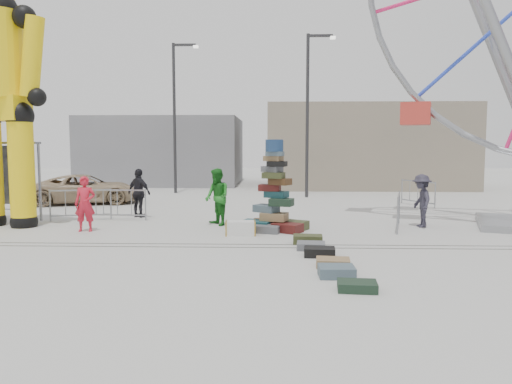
{
  "coord_description": "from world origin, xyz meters",
  "views": [
    {
      "loc": [
        1.31,
        -11.91,
        2.61
      ],
      "look_at": [
        0.83,
        2.28,
        1.27
      ],
      "focal_mm": 35.0,
      "sensor_mm": 36.0,
      "label": 1
    }
  ],
  "objects_px": {
    "suitcase_tower": "(275,205)",
    "pedestrian_red": "(85,204)",
    "barricade_wheel_front": "(398,212)",
    "pedestrian_grey": "(421,201)",
    "pedestrian_green": "(217,197)",
    "parked_suv": "(86,189)",
    "crash_test_dummy": "(2,90)",
    "barricade_dummy_b": "(81,205)",
    "lamp_post_right": "(309,107)",
    "barricade_wheel_back": "(418,193)",
    "barricade_dummy_c": "(117,204)",
    "steamer_trunk": "(240,228)",
    "lamp_post_left": "(176,110)",
    "pedestrian_black": "(139,193)"
  },
  "relations": [
    {
      "from": "crash_test_dummy",
      "to": "barricade_dummy_b",
      "type": "xyz_separation_m",
      "value": [
        1.87,
        1.34,
        -3.77
      ]
    },
    {
      "from": "pedestrian_black",
      "to": "lamp_post_left",
      "type": "bearing_deg",
      "value": -57.9
    },
    {
      "from": "pedestrian_red",
      "to": "steamer_trunk",
      "type": "bearing_deg",
      "value": -12.27
    },
    {
      "from": "lamp_post_right",
      "to": "barricade_wheel_back",
      "type": "height_order",
      "value": "lamp_post_right"
    },
    {
      "from": "pedestrian_red",
      "to": "parked_suv",
      "type": "relative_size",
      "value": 0.36
    },
    {
      "from": "lamp_post_right",
      "to": "barricade_wheel_back",
      "type": "bearing_deg",
      "value": -36.77
    },
    {
      "from": "pedestrian_red",
      "to": "pedestrian_green",
      "type": "bearing_deg",
      "value": 11.52
    },
    {
      "from": "lamp_post_right",
      "to": "barricade_wheel_front",
      "type": "height_order",
      "value": "lamp_post_right"
    },
    {
      "from": "lamp_post_left",
      "to": "pedestrian_red",
      "type": "relative_size",
      "value": 4.77
    },
    {
      "from": "lamp_post_left",
      "to": "pedestrian_grey",
      "type": "height_order",
      "value": "lamp_post_left"
    },
    {
      "from": "pedestrian_green",
      "to": "pedestrian_black",
      "type": "xyz_separation_m",
      "value": [
        -3.02,
        1.73,
        -0.05
      ]
    },
    {
      "from": "lamp_post_left",
      "to": "parked_suv",
      "type": "distance_m",
      "value": 7.06
    },
    {
      "from": "steamer_trunk",
      "to": "pedestrian_red",
      "type": "bearing_deg",
      "value": 170.46
    },
    {
      "from": "crash_test_dummy",
      "to": "pedestrian_green",
      "type": "bearing_deg",
      "value": 16.08
    },
    {
      "from": "barricade_wheel_back",
      "to": "crash_test_dummy",
      "type": "bearing_deg",
      "value": -94.88
    },
    {
      "from": "lamp_post_right",
      "to": "pedestrian_black",
      "type": "distance_m",
      "value": 10.39
    },
    {
      "from": "barricade_dummy_c",
      "to": "pedestrian_green",
      "type": "bearing_deg",
      "value": -12.89
    },
    {
      "from": "pedestrian_red",
      "to": "pedestrian_black",
      "type": "bearing_deg",
      "value": 67.66
    },
    {
      "from": "suitcase_tower",
      "to": "pedestrian_black",
      "type": "distance_m",
      "value": 5.51
    },
    {
      "from": "lamp_post_left",
      "to": "pedestrian_green",
      "type": "bearing_deg",
      "value": -72.61
    },
    {
      "from": "lamp_post_left",
      "to": "barricade_dummy_c",
      "type": "bearing_deg",
      "value": -91.08
    },
    {
      "from": "lamp_post_left",
      "to": "suitcase_tower",
      "type": "bearing_deg",
      "value": -65.74
    },
    {
      "from": "lamp_post_left",
      "to": "parked_suv",
      "type": "height_order",
      "value": "lamp_post_left"
    },
    {
      "from": "crash_test_dummy",
      "to": "barricade_dummy_b",
      "type": "height_order",
      "value": "crash_test_dummy"
    },
    {
      "from": "barricade_wheel_front",
      "to": "lamp_post_right",
      "type": "bearing_deg",
      "value": 27.92
    },
    {
      "from": "suitcase_tower",
      "to": "barricade_dummy_c",
      "type": "xyz_separation_m",
      "value": [
        -5.46,
        1.81,
        -0.23
      ]
    },
    {
      "from": "crash_test_dummy",
      "to": "barricade_dummy_c",
      "type": "distance_m",
      "value": 5.1
    },
    {
      "from": "barricade_dummy_b",
      "to": "pedestrian_red",
      "type": "relative_size",
      "value": 1.19
    },
    {
      "from": "barricade_dummy_b",
      "to": "pedestrian_red",
      "type": "xyz_separation_m",
      "value": [
        1.0,
        -2.21,
        0.29
      ]
    },
    {
      "from": "barricade_wheel_front",
      "to": "pedestrian_grey",
      "type": "xyz_separation_m",
      "value": [
        0.82,
        0.42,
        0.29
      ]
    },
    {
      "from": "suitcase_tower",
      "to": "parked_suv",
      "type": "height_order",
      "value": "suitcase_tower"
    },
    {
      "from": "pedestrian_red",
      "to": "barricade_wheel_back",
      "type": "bearing_deg",
      "value": 23.02
    },
    {
      "from": "steamer_trunk",
      "to": "pedestrian_grey",
      "type": "bearing_deg",
      "value": 11.9
    },
    {
      "from": "barricade_dummy_c",
      "to": "suitcase_tower",
      "type": "bearing_deg",
      "value": -15.69
    },
    {
      "from": "barricade_wheel_back",
      "to": "pedestrian_red",
      "type": "height_order",
      "value": "pedestrian_red"
    },
    {
      "from": "pedestrian_red",
      "to": "parked_suv",
      "type": "xyz_separation_m",
      "value": [
        -2.66,
        7.11,
        -0.19
      ]
    },
    {
      "from": "pedestrian_red",
      "to": "barricade_dummy_b",
      "type": "bearing_deg",
      "value": 107.51
    },
    {
      "from": "barricade_dummy_b",
      "to": "parked_suv",
      "type": "xyz_separation_m",
      "value": [
        -1.67,
        4.9,
        0.1
      ]
    },
    {
      "from": "pedestrian_grey",
      "to": "parked_suv",
      "type": "height_order",
      "value": "pedestrian_grey"
    },
    {
      "from": "barricade_dummy_b",
      "to": "pedestrian_green",
      "type": "bearing_deg",
      "value": -26.84
    },
    {
      "from": "suitcase_tower",
      "to": "pedestrian_red",
      "type": "height_order",
      "value": "suitcase_tower"
    },
    {
      "from": "parked_suv",
      "to": "barricade_dummy_b",
      "type": "bearing_deg",
      "value": -175.82
    },
    {
      "from": "suitcase_tower",
      "to": "barricade_dummy_c",
      "type": "relative_size",
      "value": 1.39
    },
    {
      "from": "suitcase_tower",
      "to": "pedestrian_grey",
      "type": "distance_m",
      "value": 4.73
    },
    {
      "from": "pedestrian_green",
      "to": "steamer_trunk",
      "type": "bearing_deg",
      "value": -6.54
    },
    {
      "from": "crash_test_dummy",
      "to": "lamp_post_left",
      "type": "bearing_deg",
      "value": 86.26
    },
    {
      "from": "pedestrian_black",
      "to": "pedestrian_grey",
      "type": "relative_size",
      "value": 1.04
    },
    {
      "from": "lamp_post_right",
      "to": "pedestrian_red",
      "type": "height_order",
      "value": "lamp_post_right"
    },
    {
      "from": "barricade_wheel_front",
      "to": "suitcase_tower",
      "type": "bearing_deg",
      "value": 109.38
    },
    {
      "from": "pedestrian_green",
      "to": "suitcase_tower",
      "type": "bearing_deg",
      "value": 33.2
    }
  ]
}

